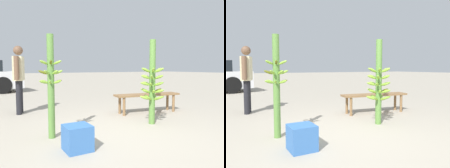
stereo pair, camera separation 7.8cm
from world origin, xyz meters
The scene contains 6 objects.
ground_plane centered at (0.00, 0.00, 0.00)m, with size 80.00×80.00×0.00m, color #A89E8C.
banana_stalk_left centered at (-0.95, 0.46, 0.81)m, with size 0.36×0.36×1.53m.
banana_stalk_center centered at (0.88, 0.35, 0.77)m, with size 0.46×0.47×1.56m.
vendor_person centered at (-1.13, 2.55, 0.90)m, with size 0.30×0.64×1.53m.
market_bench centered at (1.46, 1.19, 0.37)m, with size 1.60×0.59×0.44m.
produce_crate centered at (-0.80, -0.20, 0.16)m, with size 0.33×0.33×0.33m.
Camera 2 is at (-1.72, -2.79, 1.05)m, focal length 35.00 mm.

